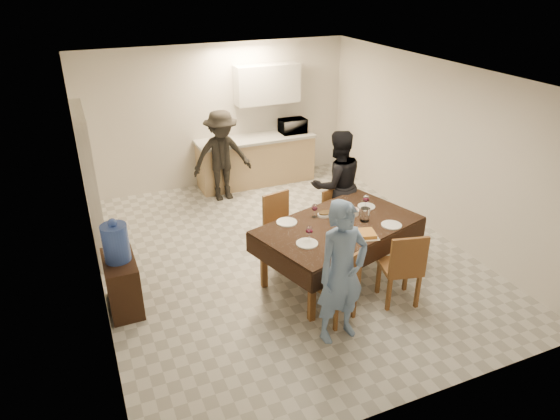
% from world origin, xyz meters
% --- Properties ---
extents(floor, '(5.00, 6.00, 0.02)m').
position_xyz_m(floor, '(0.00, 0.00, 0.00)').
color(floor, beige).
rests_on(floor, ground).
extents(ceiling, '(5.00, 6.00, 0.02)m').
position_xyz_m(ceiling, '(0.00, 0.00, 2.60)').
color(ceiling, white).
rests_on(ceiling, wall_back).
extents(wall_back, '(5.00, 0.02, 2.60)m').
position_xyz_m(wall_back, '(0.00, 3.00, 1.30)').
color(wall_back, silver).
rests_on(wall_back, floor).
extents(wall_front, '(5.00, 0.02, 2.60)m').
position_xyz_m(wall_front, '(0.00, -3.00, 1.30)').
color(wall_front, silver).
rests_on(wall_front, floor).
extents(wall_left, '(0.02, 6.00, 2.60)m').
position_xyz_m(wall_left, '(-2.50, 0.00, 1.30)').
color(wall_left, silver).
rests_on(wall_left, floor).
extents(wall_right, '(0.02, 6.00, 2.60)m').
position_xyz_m(wall_right, '(2.50, 0.00, 1.30)').
color(wall_right, silver).
rests_on(wall_right, floor).
extents(stub_partition, '(0.15, 1.40, 2.10)m').
position_xyz_m(stub_partition, '(-2.42, 1.20, 1.05)').
color(stub_partition, silver).
rests_on(stub_partition, floor).
extents(kitchen_base_cabinet, '(2.20, 0.60, 0.86)m').
position_xyz_m(kitchen_base_cabinet, '(0.60, 2.68, 0.43)').
color(kitchen_base_cabinet, tan).
rests_on(kitchen_base_cabinet, floor).
extents(kitchen_worktop, '(2.24, 0.64, 0.05)m').
position_xyz_m(kitchen_worktop, '(0.60, 2.68, 0.89)').
color(kitchen_worktop, '#B2B2AD').
rests_on(kitchen_worktop, kitchen_base_cabinet).
extents(upper_cabinet, '(1.20, 0.34, 0.70)m').
position_xyz_m(upper_cabinet, '(0.90, 2.82, 1.85)').
color(upper_cabinet, silver).
rests_on(upper_cabinet, wall_back).
extents(dining_table, '(2.32, 1.75, 0.81)m').
position_xyz_m(dining_table, '(0.43, -0.81, 0.77)').
color(dining_table, black).
rests_on(dining_table, floor).
extents(chair_near_left, '(0.55, 0.56, 0.50)m').
position_xyz_m(chair_near_left, '(-0.02, -1.65, 0.57)').
color(chair_near_left, brown).
rests_on(chair_near_left, floor).
extents(chair_near_right, '(0.55, 0.55, 0.54)m').
position_xyz_m(chair_near_right, '(0.88, -1.65, 0.61)').
color(chair_near_right, brown).
rests_on(chair_near_right, floor).
extents(chair_far_left, '(0.50, 0.50, 0.51)m').
position_xyz_m(chair_far_left, '(-0.02, -0.15, 0.58)').
color(chair_far_left, brown).
rests_on(chair_far_left, floor).
extents(chair_far_right, '(0.46, 0.47, 0.46)m').
position_xyz_m(chair_far_right, '(0.88, -0.14, 0.52)').
color(chair_far_right, brown).
rests_on(chair_far_right, floor).
extents(console, '(0.37, 0.73, 0.68)m').
position_xyz_m(console, '(-2.28, -0.37, 0.34)').
color(console, '#311C10').
rests_on(console, floor).
extents(water_jug, '(0.30, 0.30, 0.46)m').
position_xyz_m(water_jug, '(-2.28, -0.37, 0.91)').
color(water_jug, blue).
rests_on(water_jug, console).
extents(wine_bottle, '(0.08, 0.08, 0.32)m').
position_xyz_m(wine_bottle, '(0.38, -0.76, 0.96)').
color(wine_bottle, black).
rests_on(wine_bottle, dining_table).
extents(water_pitcher, '(0.12, 0.12, 0.18)m').
position_xyz_m(water_pitcher, '(0.78, -0.86, 0.90)').
color(water_pitcher, white).
rests_on(water_pitcher, dining_table).
extents(savoury_tart, '(0.46, 0.39, 0.05)m').
position_xyz_m(savoury_tart, '(0.53, -1.19, 0.83)').
color(savoury_tart, gold).
rests_on(savoury_tart, dining_table).
extents(salad_bowl, '(0.19, 0.19, 0.07)m').
position_xyz_m(salad_bowl, '(0.73, -0.63, 0.84)').
color(salad_bowl, white).
rests_on(salad_bowl, dining_table).
extents(mushroom_dish, '(0.20, 0.20, 0.03)m').
position_xyz_m(mushroom_dish, '(0.38, -0.53, 0.82)').
color(mushroom_dish, white).
rests_on(mushroom_dish, dining_table).
extents(wine_glass_a, '(0.09, 0.09, 0.21)m').
position_xyz_m(wine_glass_a, '(-0.12, -1.06, 0.91)').
color(wine_glass_a, white).
rests_on(wine_glass_a, dining_table).
extents(wine_glass_b, '(0.09, 0.09, 0.21)m').
position_xyz_m(wine_glass_b, '(0.98, -0.56, 0.91)').
color(wine_glass_b, white).
rests_on(wine_glass_b, dining_table).
extents(wine_glass_c, '(0.09, 0.09, 0.19)m').
position_xyz_m(wine_glass_c, '(0.23, -0.51, 0.90)').
color(wine_glass_c, white).
rests_on(wine_glass_c, dining_table).
extents(plate_near_left, '(0.26, 0.26, 0.02)m').
position_xyz_m(plate_near_left, '(-0.17, -1.11, 0.81)').
color(plate_near_left, white).
rests_on(plate_near_left, dining_table).
extents(plate_near_right, '(0.26, 0.26, 0.02)m').
position_xyz_m(plate_near_right, '(1.03, -1.11, 0.81)').
color(plate_near_right, white).
rests_on(plate_near_right, dining_table).
extents(plate_far_left, '(0.27, 0.27, 0.02)m').
position_xyz_m(plate_far_left, '(-0.17, -0.51, 0.81)').
color(plate_far_left, white).
rests_on(plate_far_left, dining_table).
extents(plate_far_right, '(0.24, 0.24, 0.01)m').
position_xyz_m(plate_far_right, '(1.03, -0.51, 0.81)').
color(plate_far_right, white).
rests_on(plate_far_right, dining_table).
extents(microwave, '(0.49, 0.33, 0.27)m').
position_xyz_m(microwave, '(1.36, 2.68, 1.05)').
color(microwave, silver).
rests_on(microwave, kitchen_worktop).
extents(person_near, '(0.65, 0.46, 1.67)m').
position_xyz_m(person_near, '(-0.12, -1.86, 0.84)').
color(person_near, '#6887B8').
rests_on(person_near, floor).
extents(person_far, '(0.85, 0.68, 1.69)m').
position_xyz_m(person_far, '(0.98, 0.24, 0.84)').
color(person_far, black).
rests_on(person_far, floor).
extents(person_kitchen, '(1.04, 0.60, 1.62)m').
position_xyz_m(person_kitchen, '(-0.20, 2.23, 0.81)').
color(person_kitchen, black).
rests_on(person_kitchen, floor).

